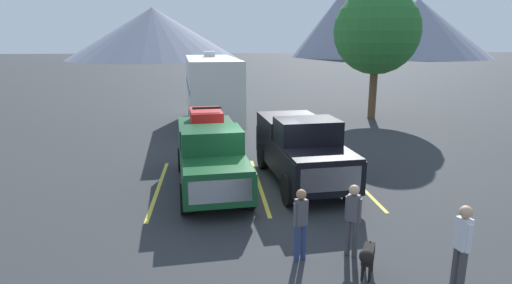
{
  "coord_description": "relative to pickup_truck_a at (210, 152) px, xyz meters",
  "views": [
    {
      "loc": [
        -1.46,
        -12.32,
        4.75
      ],
      "look_at": [
        0.0,
        1.92,
        1.2
      ],
      "focal_mm": 29.72,
      "sensor_mm": 36.0,
      "label": 1
    }
  ],
  "objects": [
    {
      "name": "ground_plane",
      "position": [
        1.6,
        -0.99,
        -1.14
      ],
      "size": [
        240.0,
        240.0,
        0.0
      ],
      "primitive_type": "plane",
      "color": "#2D3033"
    },
    {
      "name": "pickup_truck_a",
      "position": [
        0.0,
        0.0,
        0.0
      ],
      "size": [
        2.47,
        5.88,
        2.48
      ],
      "color": "#144723",
      "rests_on": "ground"
    },
    {
      "name": "pickup_truck_b",
      "position": [
        3.01,
        0.08,
        0.03
      ],
      "size": [
        2.55,
        5.55,
        2.26
      ],
      "color": "black",
      "rests_on": "ground"
    },
    {
      "name": "lot_stripe_a",
      "position": [
        -1.69,
        -0.07,
        -1.14
      ],
      "size": [
        0.12,
        5.5,
        0.01
      ],
      "primitive_type": "cube",
      "color": "gold",
      "rests_on": "ground"
    },
    {
      "name": "lot_stripe_b",
      "position": [
        1.6,
        -0.07,
        -1.14
      ],
      "size": [
        0.12,
        5.5,
        0.01
      ],
      "primitive_type": "cube",
      "color": "gold",
      "rests_on": "ground"
    },
    {
      "name": "lot_stripe_c",
      "position": [
        4.89,
        -0.07,
        -1.14
      ],
      "size": [
        0.12,
        5.5,
        0.01
      ],
      "primitive_type": "cube",
      "color": "gold",
      "rests_on": "ground"
    },
    {
      "name": "camper_trailer_a",
      "position": [
        0.09,
        9.71,
        0.95
      ],
      "size": [
        3.13,
        9.16,
        3.99
      ],
      "color": "silver",
      "rests_on": "ground"
    },
    {
      "name": "person_a",
      "position": [
        1.95,
        -5.02,
        -0.21
      ],
      "size": [
        0.35,
        0.26,
        1.63
      ],
      "color": "navy",
      "rests_on": "ground"
    },
    {
      "name": "person_b",
      "position": [
        4.72,
        -6.51,
        -0.13
      ],
      "size": [
        0.25,
        0.38,
        1.75
      ],
      "color": "#3F3F42",
      "rests_on": "ground"
    },
    {
      "name": "person_c",
      "position": [
        3.12,
        -4.97,
        -0.18
      ],
      "size": [
        0.32,
        0.3,
        1.66
      ],
      "color": "#3F3F42",
      "rests_on": "ground"
    },
    {
      "name": "dog",
      "position": [
        3.13,
        -5.93,
        -0.64
      ],
      "size": [
        0.52,
        0.8,
        0.74
      ],
      "color": "black",
      "rests_on": "ground"
    },
    {
      "name": "tree_a",
      "position": [
        9.61,
        11.0,
        4.36
      ],
      "size": [
        4.93,
        4.93,
        8.53
      ],
      "color": "brown",
      "rests_on": "ground"
    },
    {
      "name": "mountain_ridge",
      "position": [
        6.56,
        86.73,
        5.61
      ],
      "size": [
        140.66,
        37.46,
        16.25
      ],
      "color": "gray",
      "rests_on": "ground"
    }
  ]
}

